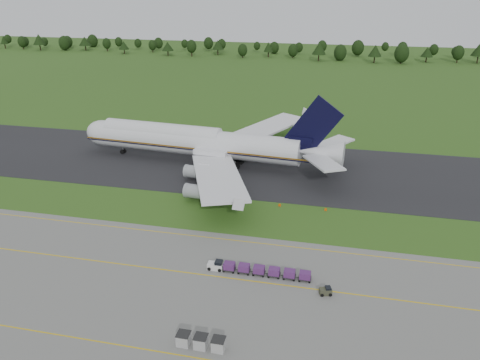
% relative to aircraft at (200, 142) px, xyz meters
% --- Properties ---
extents(ground, '(600.00, 600.00, 0.00)m').
position_rel_aircraft_xyz_m(ground, '(17.74, -28.26, -5.80)').
color(ground, '#2B5018').
rests_on(ground, ground).
extents(apron, '(300.00, 52.00, 0.06)m').
position_rel_aircraft_xyz_m(apron, '(17.74, -62.26, -5.77)').
color(apron, slate).
rests_on(apron, ground).
extents(taxiway, '(300.00, 40.00, 0.08)m').
position_rel_aircraft_xyz_m(taxiway, '(17.74, -0.26, -5.76)').
color(taxiway, black).
rests_on(taxiway, ground).
extents(apron_markings, '(300.00, 30.20, 0.01)m').
position_rel_aircraft_xyz_m(apron_markings, '(17.74, -55.24, -5.74)').
color(apron_markings, gold).
rests_on(apron_markings, apron).
extents(tree_line, '(524.50, 22.90, 11.96)m').
position_rel_aircraft_xyz_m(tree_line, '(32.64, 191.20, 0.59)').
color(tree_line, black).
rests_on(tree_line, ground).
extents(aircraft, '(72.47, 70.30, 20.32)m').
position_rel_aircraft_xyz_m(aircraft, '(0.00, 0.00, 0.00)').
color(aircraft, silver).
rests_on(aircraft, ground).
extents(baggage_train, '(17.29, 1.57, 1.51)m').
position_rel_aircraft_xyz_m(baggage_train, '(24.33, -48.16, -4.92)').
color(baggage_train, silver).
rests_on(baggage_train, apron).
extents(utility_cart, '(2.10, 1.60, 1.02)m').
position_rel_aircraft_xyz_m(utility_cart, '(35.62, -51.20, -5.24)').
color(utility_cart, '#363727').
rests_on(utility_cart, apron).
extents(uld_row, '(6.56, 1.76, 1.74)m').
position_rel_aircraft_xyz_m(uld_row, '(20.17, -66.22, -4.87)').
color(uld_row, '#9E9E9E').
rests_on(uld_row, apron).
extents(edge_markers, '(20.09, 0.30, 0.60)m').
position_rel_aircraft_xyz_m(edge_markers, '(24.40, -22.06, -5.53)').
color(edge_markers, '#DE4C07').
rests_on(edge_markers, ground).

